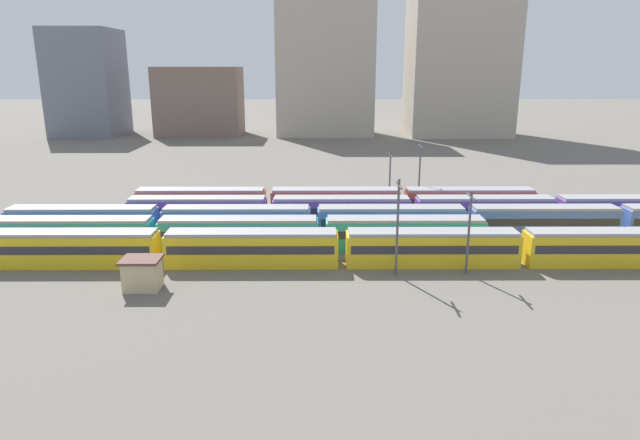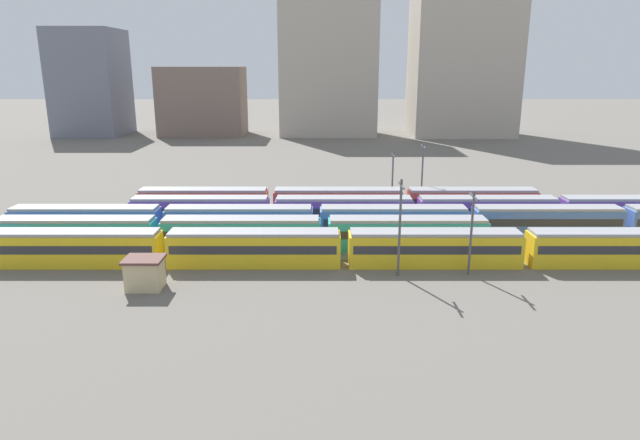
% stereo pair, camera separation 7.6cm
% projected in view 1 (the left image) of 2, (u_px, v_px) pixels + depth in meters
% --- Properties ---
extents(ground_plane, '(600.00, 600.00, 0.00)m').
position_uv_depth(ground_plane, '(170.00, 236.00, 68.82)').
color(ground_plane, '#666059').
extents(train_track_0, '(112.50, 3.06, 3.75)m').
position_uv_depth(train_track_0, '(522.00, 247.00, 58.50)').
color(train_track_0, yellow).
rests_on(train_track_0, ground_plane).
extents(train_track_1, '(55.80, 3.06, 3.75)m').
position_uv_depth(train_track_1, '(239.00, 233.00, 63.35)').
color(train_track_1, teal).
rests_on(train_track_1, ground_plane).
extents(train_track_2, '(93.60, 3.06, 3.75)m').
position_uv_depth(train_track_2, '(391.00, 221.00, 68.46)').
color(train_track_2, '#4C70BC').
rests_on(train_track_2, ground_plane).
extents(train_track_3, '(112.50, 3.06, 3.75)m').
position_uv_depth(train_track_3, '(555.00, 210.00, 73.60)').
color(train_track_3, '#6B429E').
rests_on(train_track_3, ground_plane).
extents(train_track_4, '(55.80, 3.06, 3.75)m').
position_uv_depth(train_track_4, '(335.00, 201.00, 78.45)').
color(train_track_4, '#BC4C38').
rests_on(train_track_4, ground_plane).
extents(catenary_pole_0, '(0.24, 3.20, 9.84)m').
position_uv_depth(catenary_pole_0, '(398.00, 223.00, 54.45)').
color(catenary_pole_0, '#4C4C51').
rests_on(catenary_pole_0, ground_plane).
extents(catenary_pole_1, '(0.24, 3.20, 8.56)m').
position_uv_depth(catenary_pole_1, '(390.00, 177.00, 80.83)').
color(catenary_pole_1, '#4C4C51').
rests_on(catenary_pole_1, ground_plane).
extents(catenary_pole_2, '(0.24, 3.20, 8.62)m').
position_uv_depth(catenary_pole_2, '(469.00, 228.00, 55.01)').
color(catenary_pole_2, '#4C4C51').
rests_on(catenary_pole_2, ground_plane).
extents(catenary_pole_3, '(0.24, 3.20, 9.82)m').
position_uv_depth(catenary_pole_3, '(420.00, 172.00, 80.50)').
color(catenary_pole_3, '#4C4C51').
rests_on(catenary_pole_3, ground_plane).
extents(signal_hut, '(3.60, 3.00, 3.04)m').
position_uv_depth(signal_hut, '(142.00, 273.00, 52.10)').
color(signal_hut, '#C6B284').
rests_on(signal_hut, ground_plane).
extents(distant_building_0, '(18.68, 20.46, 31.07)m').
position_uv_depth(distant_building_0, '(87.00, 83.00, 166.72)').
color(distant_building_0, slate).
rests_on(distant_building_0, ground_plane).
extents(distant_building_1, '(24.93, 16.57, 20.19)m').
position_uv_depth(distant_building_1, '(200.00, 101.00, 168.35)').
color(distant_building_1, '#7A665B').
rests_on(distant_building_1, ground_plane).
extents(distant_building_2, '(28.62, 17.18, 40.26)m').
position_uv_depth(distant_building_2, '(325.00, 67.00, 165.89)').
color(distant_building_2, '#B2A899').
rests_on(distant_building_2, ground_plane).
extents(distant_building_3, '(29.95, 21.53, 49.88)m').
position_uv_depth(distant_building_3, '(460.00, 50.00, 164.83)').
color(distant_building_3, '#B2A899').
rests_on(distant_building_3, ground_plane).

